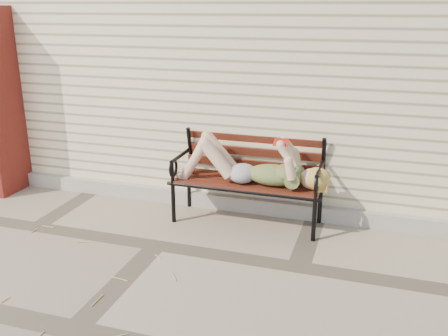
% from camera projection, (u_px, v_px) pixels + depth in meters
% --- Properties ---
extents(ground, '(80.00, 80.00, 0.00)m').
position_uv_depth(ground, '(157.00, 245.00, 4.37)').
color(ground, gray).
rests_on(ground, ground).
extents(house_wall, '(8.00, 4.00, 3.00)m').
position_uv_depth(house_wall, '(248.00, 45.00, 6.61)').
color(house_wall, beige).
rests_on(house_wall, ground).
extents(foundation_strip, '(8.00, 0.10, 0.15)m').
position_uv_depth(foundation_strip, '(196.00, 198.00, 5.23)').
color(foundation_strip, '#A7A196').
rests_on(foundation_strip, ground).
extents(garden_bench, '(1.53, 0.61, 0.99)m').
position_uv_depth(garden_bench, '(250.00, 165.00, 4.75)').
color(garden_bench, black).
rests_on(garden_bench, ground).
extents(reading_woman, '(1.44, 0.33, 0.45)m').
position_uv_depth(reading_woman, '(248.00, 165.00, 4.63)').
color(reading_woman, '#093543').
rests_on(reading_woman, ground).
extents(straw_scatter, '(2.70, 1.66, 0.01)m').
position_uv_depth(straw_scatter, '(36.00, 272.00, 3.92)').
color(straw_scatter, tan).
rests_on(straw_scatter, ground).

